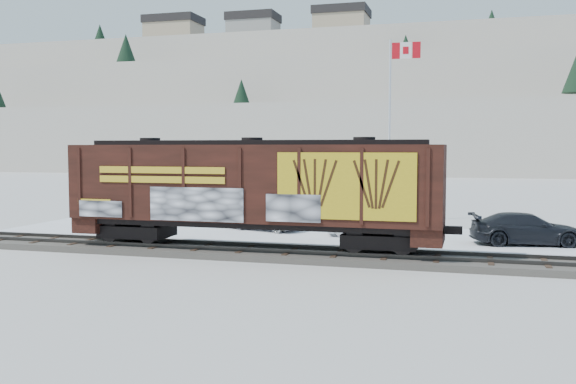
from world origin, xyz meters
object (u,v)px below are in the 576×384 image
(flagpole, at_px, (391,155))
(car_dark, at_px, (526,229))
(hopper_railcar, at_px, (252,187))
(car_white, at_px, (363,223))
(car_silver, at_px, (264,217))

(flagpole, distance_m, car_dark, 11.66)
(car_dark, bearing_deg, flagpole, 31.80)
(hopper_railcar, distance_m, car_dark, 13.31)
(car_white, xyz_separation_m, car_dark, (7.94, -0.98, 0.09))
(hopper_railcar, distance_m, car_silver, 8.46)
(flagpole, height_order, car_white, flagpole)
(flagpole, relative_size, car_dark, 2.18)
(hopper_railcar, xyz_separation_m, car_dark, (11.57, 6.23, -2.15))
(hopper_railcar, height_order, car_silver, hopper_railcar)
(car_silver, bearing_deg, flagpole, -25.33)
(flagpole, distance_m, car_silver, 9.70)
(car_silver, bearing_deg, car_white, -79.48)
(flagpole, bearing_deg, hopper_railcar, -105.90)
(hopper_railcar, xyz_separation_m, car_white, (3.63, 7.21, -2.24))
(car_silver, height_order, car_white, car_silver)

